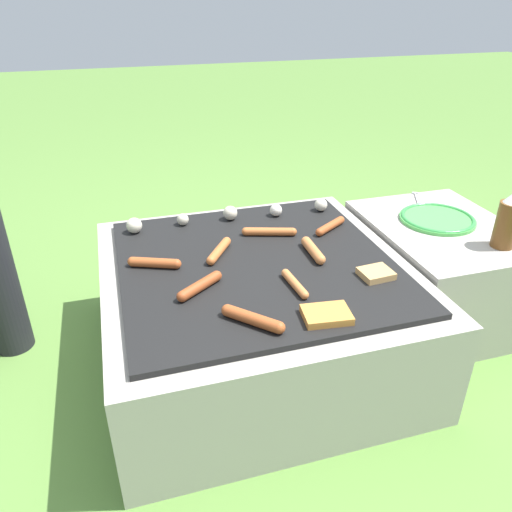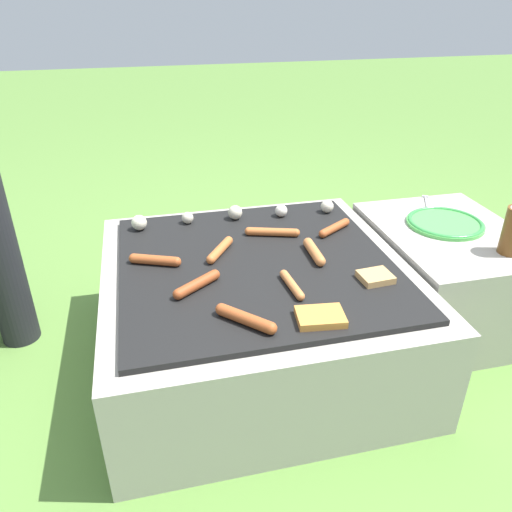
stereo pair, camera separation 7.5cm
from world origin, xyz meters
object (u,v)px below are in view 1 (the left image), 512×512
Objects in this scene: condiment_bottle at (508,221)px; fork_utensil at (417,200)px; sausage_front_center at (154,263)px; plate_colorful at (437,219)px.

fork_utensil is (-0.05, 0.42, -0.09)m from condiment_bottle.
plate_colorful is at bearing 2.78° from sausage_front_center.
sausage_front_center is 1.02m from plate_colorful.
sausage_front_center is 1.08m from fork_utensil.
plate_colorful reaches higher than fork_utensil.
sausage_front_center reaches higher than fork_utensil.
condiment_bottle is 1.08× the size of fork_utensil.
plate_colorful is at bearing 109.62° from condiment_bottle.
condiment_bottle reaches higher than plate_colorful.
condiment_bottle is 0.43m from fork_utensil.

